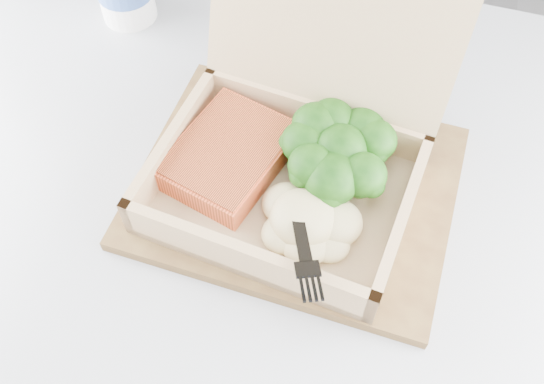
# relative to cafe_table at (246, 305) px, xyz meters

# --- Properties ---
(cafe_table) EXTENTS (0.86, 0.86, 0.74)m
(cafe_table) POSITION_rel_cafe_table_xyz_m (0.00, 0.00, 0.00)
(cafe_table) COLOR black
(cafe_table) RESTS_ON floor
(serving_tray) EXTENTS (0.33, 0.27, 0.01)m
(serving_tray) POSITION_rel_cafe_table_xyz_m (0.04, 0.06, 0.20)
(serving_tray) COLOR brown
(serving_tray) RESTS_ON cafe_table
(takeout_container) EXTENTS (0.28, 0.28, 0.22)m
(takeout_container) POSITION_rel_cafe_table_xyz_m (0.04, 0.08, 0.26)
(takeout_container) COLOR #A28261
(takeout_container) RESTS_ON serving_tray
(salmon_fillet) EXTENTS (0.13, 0.15, 0.03)m
(salmon_fillet) POSITION_rel_cafe_table_xyz_m (-0.03, 0.06, 0.23)
(salmon_fillet) COLOR #EB5C2E
(salmon_fillet) RESTS_ON takeout_container
(broccoli_pile) EXTENTS (0.12, 0.12, 0.04)m
(broccoli_pile) POSITION_rel_cafe_table_xyz_m (0.08, 0.08, 0.24)
(broccoli_pile) COLOR #286716
(broccoli_pile) RESTS_ON takeout_container
(mashed_potatoes) EXTENTS (0.10, 0.09, 0.03)m
(mashed_potatoes) POSITION_rel_cafe_table_xyz_m (0.06, 0.00, 0.23)
(mashed_potatoes) COLOR #CEBC85
(mashed_potatoes) RESTS_ON takeout_container
(plastic_fork) EXTENTS (0.07, 0.14, 0.03)m
(plastic_fork) POSITION_rel_cafe_table_xyz_m (0.05, 0.01, 0.24)
(plastic_fork) COLOR black
(plastic_fork) RESTS_ON mashed_potatoes
(receipt) EXTENTS (0.08, 0.13, 0.00)m
(receipt) POSITION_rel_cafe_table_xyz_m (0.07, 0.24, 0.19)
(receipt) COLOR white
(receipt) RESTS_ON cafe_table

